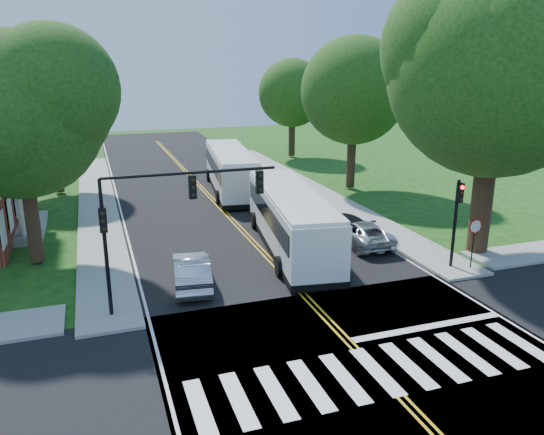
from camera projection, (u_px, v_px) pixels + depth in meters
name	position (u px, v px, depth m)	size (l,w,h in m)	color
ground	(369.00, 364.00, 18.21)	(140.00, 140.00, 0.00)	#133F0F
road	(234.00, 222.00, 34.55)	(14.00, 96.00, 0.01)	black
cross_road	(369.00, 364.00, 18.21)	(60.00, 12.00, 0.01)	black
center_line	(219.00, 206.00, 38.18)	(0.36, 70.00, 0.01)	gold
edge_line_w	(122.00, 215.00, 36.06)	(0.12, 70.00, 0.01)	silver
edge_line_e	(306.00, 199.00, 40.30)	(0.12, 70.00, 0.01)	silver
crosswalk	(377.00, 371.00, 17.75)	(12.60, 3.00, 0.01)	silver
stop_bar	(428.00, 327.00, 20.75)	(6.60, 0.40, 0.01)	silver
sidewalk_nw	(98.00, 205.00, 38.29)	(2.60, 40.00, 0.15)	gray
sidewalk_ne	(309.00, 188.00, 43.48)	(2.60, 40.00, 0.15)	gray
tree_ne_big	(497.00, 70.00, 26.21)	(10.80, 10.80, 14.91)	#2F1F12
tree_west_near	(19.00, 116.00, 25.22)	(8.00, 8.00, 11.40)	#2F1F12
tree_west_far	(50.00, 104.00, 40.05)	(7.60, 7.60, 10.67)	#2F1F12
tree_east_mid	(354.00, 91.00, 41.39)	(8.40, 8.40, 11.93)	#2F1F12
tree_east_far	(292.00, 93.00, 56.50)	(7.20, 7.20, 10.34)	#2F1F12
signal_nw	(164.00, 209.00, 20.99)	(7.15, 0.46, 5.66)	black
signal_ne	(457.00, 212.00, 25.78)	(0.30, 0.46, 4.40)	black
stop_sign	(475.00, 231.00, 25.88)	(0.76, 0.08, 2.53)	black
bus_lead	(290.00, 219.00, 29.07)	(4.54, 12.87, 3.26)	silver
bus_follow	(230.00, 169.00, 42.29)	(4.43, 13.15, 3.34)	silver
hatchback	(192.00, 271.00, 24.36)	(1.60, 4.59, 1.51)	#BABCC2
suv	(362.00, 233.00, 30.01)	(2.24, 4.87, 1.35)	silver
dark_sedan	(341.00, 224.00, 31.92)	(1.75, 4.30, 1.25)	black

